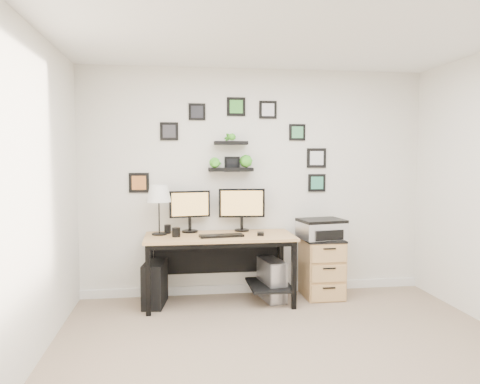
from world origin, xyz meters
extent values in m
plane|color=tan|center=(0.00, 0.00, 0.00)|extent=(4.00, 4.00, 0.00)
plane|color=white|center=(0.00, 0.00, 2.60)|extent=(4.00, 4.00, 0.00)
plane|color=silver|center=(0.00, 2.00, 1.30)|extent=(4.00, 0.00, 4.00)
plane|color=silver|center=(0.00, -2.00, 1.30)|extent=(4.00, 0.00, 4.00)
plane|color=silver|center=(-2.00, 0.00, 1.30)|extent=(0.00, 4.00, 4.00)
cube|color=white|center=(0.00, 1.99, 0.05)|extent=(4.00, 0.03, 0.10)
cube|color=tan|center=(-0.46, 1.63, 0.73)|extent=(1.60, 0.70, 0.03)
cube|color=black|center=(-0.46, 1.63, 0.69)|extent=(1.54, 0.64, 0.05)
cube|color=black|center=(-0.46, 1.96, 0.46)|extent=(1.44, 0.02, 0.41)
cube|color=black|center=(0.09, 1.63, 0.18)|extent=(0.45, 0.63, 0.03)
cube|color=black|center=(-1.21, 1.33, 0.36)|extent=(0.05, 0.05, 0.72)
cube|color=black|center=(-1.21, 1.93, 0.36)|extent=(0.05, 0.05, 0.72)
cube|color=black|center=(0.29, 1.33, 0.36)|extent=(0.05, 0.05, 0.72)
cube|color=black|center=(0.29, 1.93, 0.36)|extent=(0.05, 0.05, 0.72)
cylinder|color=black|center=(-0.77, 1.87, 0.76)|extent=(0.21, 0.21, 0.02)
cylinder|color=black|center=(-0.77, 1.87, 0.84)|extent=(0.04, 0.04, 0.16)
cube|color=black|center=(-0.77, 1.87, 1.07)|extent=(0.46, 0.10, 0.30)
cube|color=tan|center=(-0.76, 1.85, 1.07)|extent=(0.41, 0.07, 0.26)
cylinder|color=black|center=(-0.18, 1.87, 0.76)|extent=(0.18, 0.18, 0.02)
cylinder|color=black|center=(-0.18, 1.87, 0.83)|extent=(0.04, 0.04, 0.15)
cube|color=black|center=(-0.18, 1.86, 1.07)|extent=(0.52, 0.07, 0.33)
cube|color=tan|center=(-0.18, 1.85, 1.07)|extent=(0.47, 0.04, 0.28)
cube|color=black|center=(-0.45, 1.53, 0.76)|extent=(0.48, 0.20, 0.02)
cube|color=black|center=(-0.02, 1.56, 0.77)|extent=(0.09, 0.12, 0.03)
cylinder|color=black|center=(-1.10, 1.75, 0.76)|extent=(0.16, 0.16, 0.02)
cylinder|color=black|center=(-1.10, 1.75, 1.01)|extent=(0.01, 0.01, 0.49)
cone|color=white|center=(-1.10, 1.75, 1.20)|extent=(0.27, 0.27, 0.18)
cylinder|color=black|center=(-0.92, 1.59, 0.80)|extent=(0.09, 0.09, 0.10)
cylinder|color=black|center=(-1.01, 1.82, 0.80)|extent=(0.08, 0.08, 0.10)
cube|color=black|center=(-1.15, 1.66, 0.23)|extent=(0.27, 0.49, 0.47)
cube|color=gray|center=(0.13, 1.68, 0.23)|extent=(0.27, 0.48, 0.45)
cube|color=silver|center=(0.17, 1.46, 0.23)|extent=(0.18, 0.04, 0.42)
cube|color=tan|center=(0.72, 1.73, 0.33)|extent=(0.42, 0.50, 0.65)
cube|color=black|center=(0.72, 1.73, 0.66)|extent=(0.43, 0.51, 0.02)
cube|color=tan|center=(0.72, 1.47, 0.11)|extent=(0.39, 0.02, 0.18)
cylinder|color=black|center=(0.72, 1.46, 0.17)|extent=(0.14, 0.02, 0.02)
cube|color=tan|center=(0.72, 1.47, 0.33)|extent=(0.39, 0.02, 0.18)
cylinder|color=black|center=(0.72, 1.46, 0.39)|extent=(0.14, 0.02, 0.02)
cube|color=tan|center=(0.72, 1.47, 0.54)|extent=(0.39, 0.02, 0.18)
cylinder|color=black|center=(0.72, 1.46, 0.60)|extent=(0.14, 0.02, 0.02)
cube|color=silver|center=(0.71, 1.71, 0.77)|extent=(0.54, 0.45, 0.19)
cube|color=black|center=(0.71, 1.71, 0.88)|extent=(0.54, 0.45, 0.03)
cube|color=black|center=(0.74, 1.51, 0.74)|extent=(0.33, 0.08, 0.11)
cube|color=black|center=(-0.30, 1.91, 1.45)|extent=(0.50, 0.18, 0.04)
cube|color=black|center=(-0.30, 1.90, 1.75)|extent=(0.38, 0.15, 0.04)
imported|color=green|center=(-0.47, 1.91, 1.60)|extent=(0.15, 0.12, 0.27)
imported|color=green|center=(-0.13, 1.91, 1.60)|extent=(0.15, 0.15, 0.27)
imported|color=green|center=(-0.30, 1.90, 1.90)|extent=(0.13, 0.09, 0.25)
cube|color=black|center=(-0.23, 1.99, 2.16)|extent=(0.21, 0.02, 0.21)
cube|color=green|center=(-0.23, 1.98, 2.16)|extent=(0.15, 0.00, 0.15)
cube|color=black|center=(0.73, 1.99, 1.58)|extent=(0.23, 0.02, 0.23)
cube|color=silver|center=(0.73, 1.98, 1.58)|extent=(0.16, 0.00, 0.16)
cube|color=black|center=(-0.99, 1.99, 1.88)|extent=(0.20, 0.02, 0.20)
cube|color=#302F34|center=(-0.99, 1.98, 1.88)|extent=(0.14, 0.00, 0.14)
cube|color=black|center=(0.73, 1.99, 1.29)|extent=(0.21, 0.02, 0.21)
cube|color=#34906F|center=(0.73, 1.98, 1.29)|extent=(0.15, 0.00, 0.15)
cube|color=black|center=(-0.27, 1.99, 1.51)|extent=(0.18, 0.02, 0.18)
cube|color=black|center=(-0.27, 1.98, 1.51)|extent=(0.12, 0.00, 0.12)
cube|color=black|center=(0.14, 1.99, 2.13)|extent=(0.20, 0.02, 0.20)
cube|color=silver|center=(0.14, 1.98, 2.13)|extent=(0.14, 0.00, 0.14)
cube|color=black|center=(-0.67, 1.99, 2.10)|extent=(0.19, 0.02, 0.19)
cube|color=black|center=(-0.67, 1.98, 2.10)|extent=(0.13, 0.00, 0.13)
cube|color=black|center=(0.49, 1.99, 1.88)|extent=(0.19, 0.02, 0.19)
cube|color=#43945D|center=(0.49, 1.98, 1.88)|extent=(0.13, 0.00, 0.13)
cube|color=black|center=(-1.33, 1.99, 1.30)|extent=(0.22, 0.02, 0.22)
cube|color=#C16B2D|center=(-1.33, 1.98, 1.30)|extent=(0.16, 0.00, 0.16)
camera|label=1|loc=(-0.93, -3.35, 1.61)|focal=35.00mm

